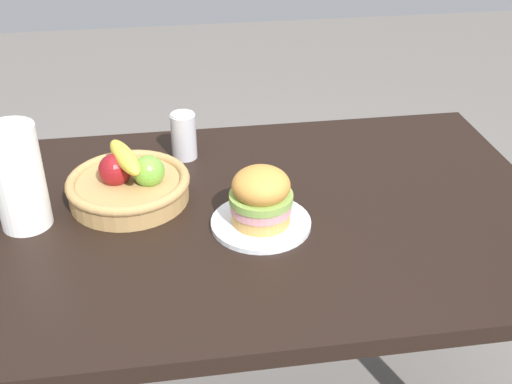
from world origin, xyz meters
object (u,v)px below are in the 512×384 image
sandwich (261,196)px  paper_towel_roll (18,178)px  fruit_basket (129,184)px  plate (261,223)px  soda_can (184,136)px

sandwich → paper_towel_roll: size_ratio=0.59×
sandwich → fruit_basket: (-0.29, 0.16, -0.03)m
plate → sandwich: sandwich is taller
soda_can → fruit_basket: size_ratio=0.43×
plate → fruit_basket: bearing=151.7°
fruit_basket → paper_towel_roll: paper_towel_roll is taller
soda_can → sandwich: bearing=-66.9°
paper_towel_roll → fruit_basket: bearing=17.8°
soda_can → fruit_basket: (-0.14, -0.19, -0.02)m
soda_can → fruit_basket: fruit_basket is taller
sandwich → plate: bearing=180.0°
soda_can → paper_towel_roll: 0.46m
sandwich → soda_can: bearing=113.1°
sandwich → paper_towel_roll: (-0.52, 0.08, 0.04)m
soda_can → fruit_basket: bearing=-126.0°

